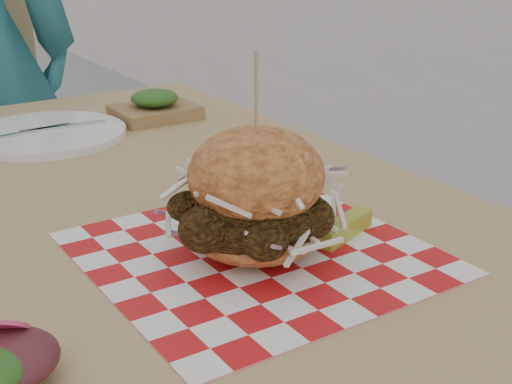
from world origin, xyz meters
TOP-DOWN VIEW (x-y plane):
  - patio_table at (0.24, -0.27)m, footprint 0.80×1.20m
  - paper_liner at (0.29, -0.53)m, footprint 0.36×0.36m
  - sandwich at (0.29, -0.53)m, footprint 0.20×0.20m
  - pickle_spear at (0.40, -0.55)m, footprint 0.10×0.05m
  - place_setting at (0.24, 0.05)m, footprint 0.27×0.27m
  - kraft_tray at (0.45, 0.07)m, footprint 0.15×0.12m

SIDE VIEW (x-z plane):
  - patio_table at x=0.24m, z-range 0.30..1.05m
  - paper_liner at x=0.29m, z-range 0.75..0.75m
  - place_setting at x=0.24m, z-range 0.75..0.77m
  - pickle_spear at x=0.40m, z-range 0.75..0.77m
  - kraft_tray at x=0.45m, z-range 0.74..0.80m
  - sandwich at x=0.29m, z-range 0.70..0.93m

